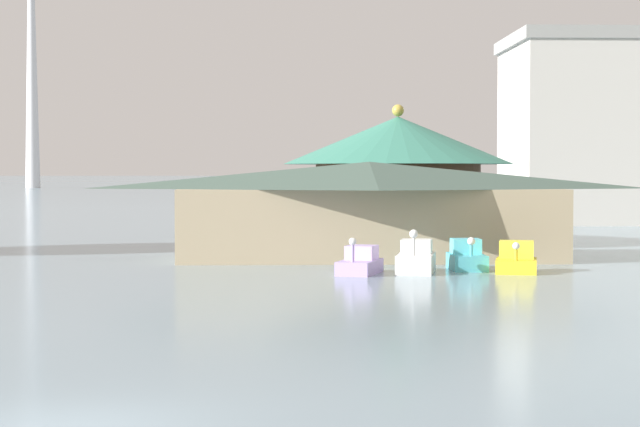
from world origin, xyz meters
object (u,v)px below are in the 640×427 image
at_px(pedal_boat_white, 416,259).
at_px(pedal_boat_cyan, 467,257).
at_px(green_roof_pavilion, 398,170).
at_px(pedal_boat_lavender, 360,263).
at_px(pedal_boat_yellow, 516,260).
at_px(boathouse, 369,208).
at_px(distant_broadcast_tower, 31,0).

bearing_deg(pedal_boat_white, pedal_boat_cyan, 132.10).
bearing_deg(green_roof_pavilion, pedal_boat_white, -93.27).
relative_size(pedal_boat_lavender, pedal_boat_cyan, 1.13).
bearing_deg(pedal_boat_lavender, pedal_boat_yellow, 111.43).
bearing_deg(pedal_boat_white, boathouse, -158.57).
bearing_deg(pedal_boat_cyan, distant_broadcast_tower, -163.36).
distance_m(pedal_boat_yellow, boathouse, 9.75).
xyz_separation_m(green_roof_pavilion, distant_broadcast_tower, (-69.85, 221.37, 42.62)).
distance_m(pedal_boat_white, green_roof_pavilion, 18.73).
bearing_deg(pedal_boat_cyan, green_roof_pavilion, -175.53).
bearing_deg(pedal_boat_lavender, pedal_boat_cyan, 129.93).
xyz_separation_m(pedal_boat_yellow, green_roof_pavilion, (-3.17, 18.41, 3.80)).
height_order(pedal_boat_white, boathouse, boathouse).
relative_size(pedal_boat_cyan, distant_broadcast_tower, 0.02).
bearing_deg(green_roof_pavilion, pedal_boat_cyan, -85.53).
xyz_separation_m(pedal_boat_white, distant_broadcast_tower, (-68.80, 239.69, 46.37)).
bearing_deg(green_roof_pavilion, boathouse, -102.93).
xyz_separation_m(pedal_boat_yellow, boathouse, (-5.62, 7.73, 1.95)).
height_order(pedal_boat_cyan, green_roof_pavilion, green_roof_pavilion).
bearing_deg(boathouse, green_roof_pavilion, 77.07).
relative_size(pedal_boat_white, green_roof_pavilion, 0.24).
height_order(pedal_boat_lavender, pedal_boat_white, pedal_boat_white).
relative_size(pedal_boat_cyan, green_roof_pavilion, 0.21).
distance_m(pedal_boat_lavender, green_roof_pavilion, 19.49).
xyz_separation_m(pedal_boat_white, boathouse, (-1.41, 7.64, 1.90)).
distance_m(pedal_boat_cyan, pedal_boat_yellow, 2.39).
bearing_deg(green_roof_pavilion, distant_broadcast_tower, 107.51).
bearing_deg(pedal_boat_yellow, boathouse, -131.51).
bearing_deg(pedal_boat_cyan, pedal_boat_yellow, 50.76).
bearing_deg(pedal_boat_lavender, green_roof_pavilion, -172.26).
distance_m(pedal_boat_yellow, distant_broadcast_tower, 254.91).
xyz_separation_m(pedal_boat_white, green_roof_pavilion, (1.05, 18.32, 3.75)).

